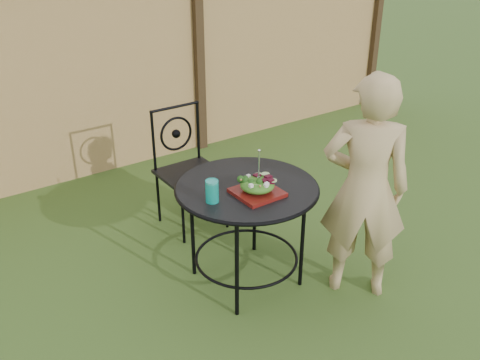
{
  "coord_description": "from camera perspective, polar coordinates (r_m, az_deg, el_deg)",
  "views": [
    {
      "loc": [
        -1.45,
        -2.46,
        2.27
      ],
      "look_at": [
        0.3,
        0.02,
        0.75
      ],
      "focal_mm": 40.0,
      "sensor_mm": 36.0,
      "label": 1
    }
  ],
  "objects": [
    {
      "name": "ground",
      "position": [
        3.65,
        -3.79,
        -11.96
      ],
      "size": [
        60.0,
        60.0,
        0.0
      ],
      "primitive_type": "plane",
      "color": "#254115",
      "rests_on": "ground"
    },
    {
      "name": "fence",
      "position": [
        5.05,
        -17.57,
        10.17
      ],
      "size": [
        8.0,
        0.12,
        1.9
      ],
      "color": "tan",
      "rests_on": "ground"
    },
    {
      "name": "patio_table",
      "position": [
        3.45,
        0.73,
        -2.67
      ],
      "size": [
        0.92,
        0.92,
        0.72
      ],
      "color": "black",
      "rests_on": "ground"
    },
    {
      "name": "patio_chair",
      "position": [
        4.2,
        -5.65,
        1.55
      ],
      "size": [
        0.46,
        0.46,
        0.95
      ],
      "color": "black",
      "rests_on": "ground"
    },
    {
      "name": "diner",
      "position": [
        3.39,
        13.19,
        -0.95
      ],
      "size": [
        0.64,
        0.63,
        1.49
      ],
      "primitive_type": "imported",
      "rotation": [
        0.0,
        0.0,
        2.38
      ],
      "color": "tan",
      "rests_on": "ground"
    },
    {
      "name": "salad_plate",
      "position": [
        3.28,
        1.84,
        -1.34
      ],
      "size": [
        0.27,
        0.27,
        0.02
      ],
      "primitive_type": "cube",
      "color": "#51120B",
      "rests_on": "patio_table"
    },
    {
      "name": "salad",
      "position": [
        3.25,
        1.86,
        -0.53
      ],
      "size": [
        0.21,
        0.21,
        0.08
      ],
      "primitive_type": "ellipsoid",
      "color": "#235614",
      "rests_on": "salad_plate"
    },
    {
      "name": "fork",
      "position": [
        3.2,
        2.03,
        1.59
      ],
      "size": [
        0.01,
        0.01,
        0.18
      ],
      "primitive_type": "cylinder",
      "color": "silver",
      "rests_on": "salad"
    },
    {
      "name": "drinking_glass",
      "position": [
        3.17,
        -3.0,
        -1.19
      ],
      "size": [
        0.08,
        0.08,
        0.14
      ],
      "primitive_type": "cylinder",
      "color": "#0D9E8E",
      "rests_on": "patio_table"
    }
  ]
}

